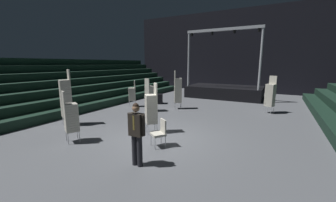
% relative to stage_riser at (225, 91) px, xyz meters
% --- Properties ---
extents(ground_plane, '(22.00, 30.00, 0.10)m').
position_rel_stage_riser_xyz_m(ground_plane, '(0.00, -10.75, -0.61)').
color(ground_plane, '#515459').
extents(arena_end_wall, '(22.00, 0.30, 8.00)m').
position_rel_stage_riser_xyz_m(arena_end_wall, '(0.00, 4.25, 3.44)').
color(arena_end_wall, black).
rests_on(arena_end_wall, ground_plane).
extents(bleacher_bank_left, '(5.25, 24.00, 3.15)m').
position_rel_stage_riser_xyz_m(bleacher_bank_left, '(-8.38, -9.75, 1.01)').
color(bleacher_bank_left, black).
rests_on(bleacher_bank_left, ground_plane).
extents(stage_riser, '(5.93, 3.48, 5.40)m').
position_rel_stage_riser_xyz_m(stage_riser, '(0.00, 0.00, 0.00)').
color(stage_riser, black).
rests_on(stage_riser, ground_plane).
extents(man_with_tie, '(0.57, 0.24, 1.79)m').
position_rel_stage_riser_xyz_m(man_with_tie, '(0.63, -12.98, 0.46)').
color(man_with_tie, black).
rests_on(man_with_tie, ground_plane).
extents(chair_stack_front_left, '(0.62, 0.62, 1.71)m').
position_rel_stage_riser_xyz_m(chair_stack_front_left, '(-4.45, -6.75, 0.30)').
color(chair_stack_front_left, '#B2B5BA').
rests_on(chair_stack_front_left, ground_plane).
extents(chair_stack_front_right, '(0.59, 0.59, 1.88)m').
position_rel_stage_riser_xyz_m(chair_stack_front_right, '(-2.51, -12.69, 0.38)').
color(chair_stack_front_right, '#B2B5BA').
rests_on(chair_stack_front_right, ground_plane).
extents(chair_stack_mid_left, '(0.56, 0.56, 1.96)m').
position_rel_stage_riser_xyz_m(chair_stack_mid_left, '(-2.73, -7.26, 0.42)').
color(chair_stack_mid_left, '#B2B5BA').
rests_on(chair_stack_mid_left, ground_plane).
extents(chair_stack_mid_right, '(0.58, 0.58, 2.56)m').
position_rel_stage_riser_xyz_m(chair_stack_mid_right, '(-4.54, -11.42, 0.72)').
color(chair_stack_mid_right, '#B2B5BA').
rests_on(chair_stack_mid_right, ground_plane).
extents(chair_stack_mid_centre, '(0.62, 0.62, 2.05)m').
position_rel_stage_riser_xyz_m(chair_stack_mid_centre, '(-0.53, -10.46, 0.47)').
color(chair_stack_mid_centre, '#B2B5BA').
rests_on(chair_stack_mid_centre, ground_plane).
extents(chair_stack_rear_left, '(0.57, 0.57, 2.14)m').
position_rel_stage_riser_xyz_m(chair_stack_rear_left, '(3.59, -4.40, 0.51)').
color(chair_stack_rear_left, '#B2B5BA').
rests_on(chair_stack_rear_left, ground_plane).
extents(chair_stack_rear_right, '(0.60, 0.60, 2.39)m').
position_rel_stage_riser_xyz_m(chair_stack_rear_right, '(-1.53, -5.90, 0.63)').
color(chair_stack_rear_right, '#B2B5BA').
rests_on(chair_stack_rear_right, ground_plane).
extents(equipment_road_case, '(1.07, 0.92, 0.68)m').
position_rel_stage_riser_xyz_m(equipment_road_case, '(-3.63, -5.11, -0.22)').
color(equipment_road_case, black).
rests_on(equipment_road_case, ground_plane).
extents(loose_chair_near_man, '(0.61, 0.61, 0.95)m').
position_rel_stage_riser_xyz_m(loose_chair_near_man, '(0.51, -11.51, -0.03)').
color(loose_chair_near_man, '#B2B5BA').
rests_on(loose_chair_near_man, ground_plane).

